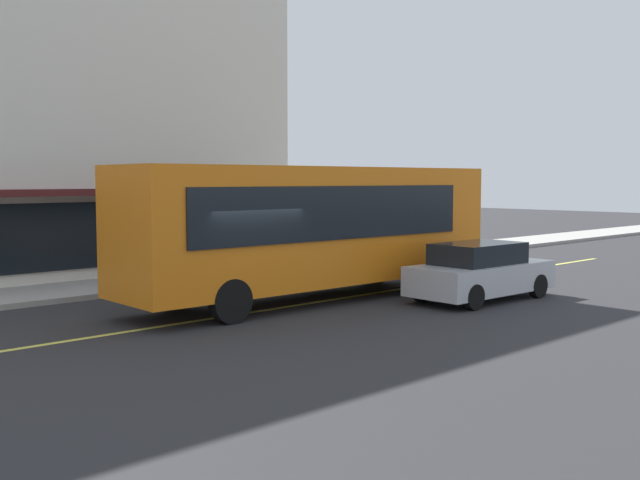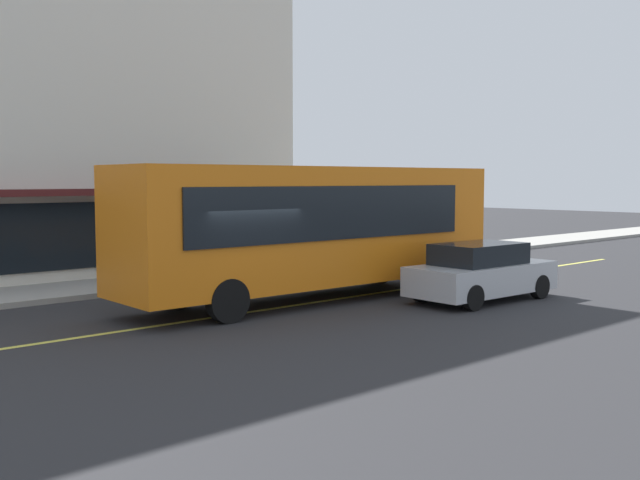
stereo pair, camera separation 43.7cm
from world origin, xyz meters
name	(u,v)px [view 1 (the left image)]	position (x,y,z in m)	size (l,w,h in m)	color
ground	(235,315)	(0.00, 0.00, 0.00)	(120.00, 120.00, 0.00)	#28282B
sidewalk	(117,286)	(0.00, 5.74, 0.07)	(80.00, 2.84, 0.15)	#9E9B93
lane_centre_stripe	(235,315)	(0.00, 0.00, 0.00)	(36.00, 0.16, 0.01)	#D8D14C
bus	(317,225)	(2.92, 0.28, 1.99)	(11.18, 2.80, 3.50)	orange
traffic_light	(195,201)	(2.30, 5.04, 2.53)	(0.30, 0.52, 3.20)	#2D2D33
car_silver	(480,272)	(6.04, -2.69, 0.74)	(4.35, 1.97, 1.52)	#B7BABF
car_teal	(304,257)	(5.12, 3.25, 0.74)	(4.38, 2.01, 1.52)	#14666B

